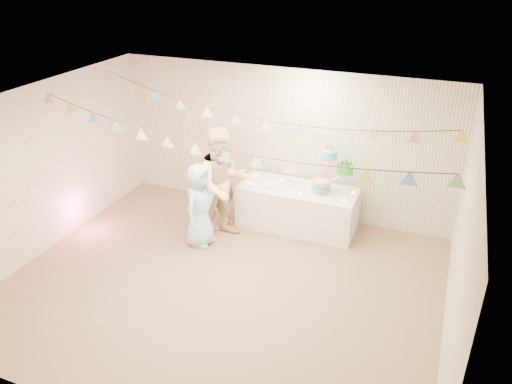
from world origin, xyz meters
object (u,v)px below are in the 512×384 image
at_px(table, 297,208).
at_px(person_child, 200,205).
at_px(person_adult_a, 221,180).
at_px(person_adult_b, 223,185).
at_px(cake_stand, 333,170).

height_order(table, person_child, person_child).
bearing_deg(person_adult_a, person_adult_b, -130.18).
bearing_deg(cake_stand, table, -174.81).
bearing_deg(person_child, table, -43.51).
height_order(table, person_adult_a, person_adult_a).
distance_m(person_adult_a, person_adult_b, 0.38).
xyz_separation_m(cake_stand, person_adult_a, (-1.76, -0.49, -0.27)).
distance_m(cake_stand, person_adult_a, 1.85).
xyz_separation_m(cake_stand, person_child, (-1.83, -1.12, -0.44)).
bearing_deg(cake_stand, person_adult_a, -164.46).
relative_size(table, cake_stand, 2.60).
bearing_deg(person_adult_a, table, -52.00).
bearing_deg(person_adult_a, cake_stand, -56.41).
xyz_separation_m(cake_stand, person_adult_b, (-1.57, -0.81, -0.18)).
relative_size(person_adult_a, person_child, 1.24).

